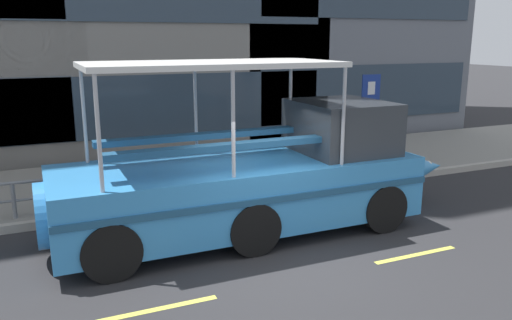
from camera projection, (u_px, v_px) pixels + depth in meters
The scene contains 8 objects.
ground_plane at pixel (271, 253), 9.49m from camera, with size 120.00×120.00×0.00m, color #2B2B2D.
sidewalk at pixel (186, 176), 14.46m from camera, with size 32.00×4.80×0.18m, color gray.
curb_edge at pixel (216, 201), 12.24m from camera, with size 32.00×0.18×0.18m, color #B2ADA3.
lane_centreline at pixel (301, 279), 8.47m from camera, with size 25.80×0.12×0.01m.
curb_guardrail at pixel (186, 175), 12.16m from camera, with size 11.34×0.09×0.81m.
parking_sign at pixel (370, 106), 14.48m from camera, with size 0.60×0.12×2.73m.
duck_tour_boat at pixel (263, 177), 10.46m from camera, with size 9.06×2.55×3.47m.
pedestrian_near_bow at pixel (313, 136), 14.66m from camera, with size 0.46×0.24×1.63m.
Camera 1 is at (-3.83, -7.97, 3.88)m, focal length 35.84 mm.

